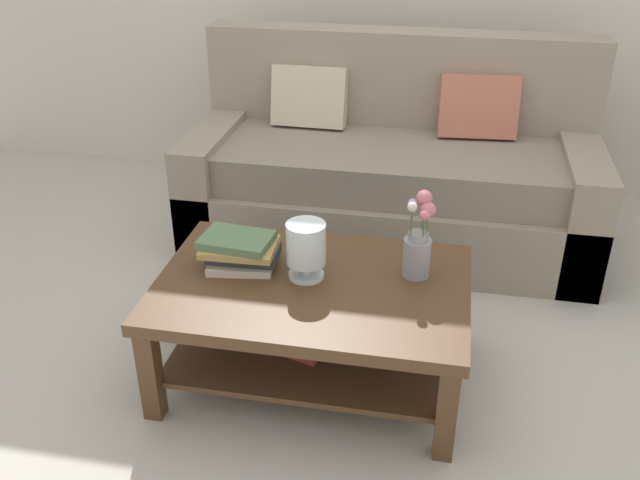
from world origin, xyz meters
TOP-DOWN VIEW (x-y plane):
  - ground_plane at (0.00, 0.00)m, footprint 10.00×10.00m
  - couch at (0.08, 0.82)m, footprint 2.10×0.90m
  - coffee_table at (-0.10, -0.44)m, footprint 1.18×0.80m
  - book_stack_main at (-0.39, -0.37)m, footprint 0.30×0.25m
  - glass_hurricane_vase at (-0.12, -0.41)m, footprint 0.15×0.15m
  - flower_pitcher at (0.29, -0.31)m, footprint 0.11×0.11m

SIDE VIEW (x-z plane):
  - ground_plane at x=0.00m, z-range 0.00..0.00m
  - coffee_table at x=-0.10m, z-range 0.10..0.54m
  - couch at x=0.08m, z-range -0.17..0.89m
  - book_stack_main at x=-0.39m, z-range 0.44..0.57m
  - glass_hurricane_vase at x=-0.12m, z-range 0.46..0.69m
  - flower_pitcher at x=0.29m, z-range 0.40..0.75m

